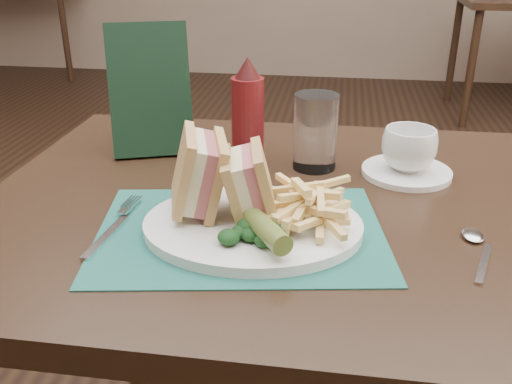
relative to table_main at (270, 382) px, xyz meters
The scene contains 18 objects.
floor 0.62m from the table_main, 90.00° to the left, with size 7.00×7.00×0.00m, color black.
wall_back 4.02m from the table_main, 90.00° to the left, with size 6.00×6.00×0.00m, color gray.
table_main is the anchor object (origin of this frame).
table_bg_left 4.58m from the table_main, 122.71° to the left, with size 0.90×0.75×0.75m, color black, non-canonical shape.
placemat 0.40m from the table_main, 103.61° to the right, with size 0.39×0.28×0.00m, color #1B594F.
plate 0.40m from the table_main, 96.13° to the right, with size 0.30×0.24×0.01m, color white, non-canonical shape.
sandwich_half_a 0.47m from the table_main, 139.53° to the right, with size 0.06×0.11×0.10m, color tan, non-canonical shape.
sandwich_half_b 0.46m from the table_main, 110.95° to the right, with size 0.06×0.10×0.09m, color tan, non-canonical shape.
kale_garnish 0.44m from the table_main, 91.02° to the right, with size 0.11×0.08×0.03m, color black, non-canonical shape.
pickle_spear 0.45m from the table_main, 87.41° to the right, with size 0.03×0.03×0.12m, color #516325.
fries_pile 0.44m from the table_main, 61.09° to the right, with size 0.18×0.20×0.06m, color #EFCB77, non-canonical shape.
fork 0.45m from the table_main, 146.83° to the right, with size 0.03×0.17×0.01m, color silver, non-canonical shape.
spoon 0.49m from the table_main, 24.86° to the right, with size 0.03×0.15×0.01m, color silver, non-canonical shape.
saucer 0.45m from the table_main, 29.72° to the left, with size 0.15×0.15×0.01m, color white.
coffee_cup 0.49m from the table_main, 29.72° to the left, with size 0.09×0.09×0.07m, color white.
drinking_glass 0.46m from the table_main, 66.71° to the left, with size 0.08×0.08×0.13m, color white.
ketchup_bottle 0.49m from the table_main, 112.76° to the left, with size 0.06×0.06×0.19m, color #5D1012, non-canonical shape.
check_presenter 0.57m from the table_main, 144.84° to the left, with size 0.14×0.02×0.24m, color black.
Camera 1 is at (0.09, -1.30, 1.13)m, focal length 40.00 mm.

